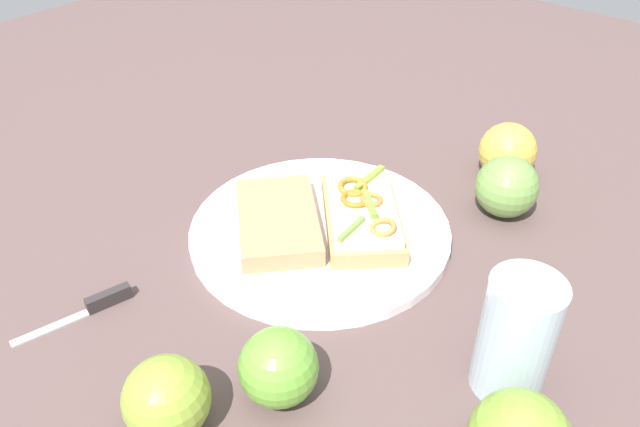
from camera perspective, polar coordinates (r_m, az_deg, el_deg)
The scene contains 10 objects.
ground_plane at distance 0.77m, azimuth 0.00°, elevation -1.95°, with size 2.00×2.00×0.00m, color brown.
plate at distance 0.77m, azimuth 0.00°, elevation -1.58°, with size 0.31×0.31×0.01m, color white.
sandwich at distance 0.76m, azimuth 3.81°, elevation -0.07°, with size 0.17×0.18×0.04m.
bread_slice_side at distance 0.76m, azimuth -3.81°, elevation -0.64°, with size 0.16×0.09×0.02m, color tan.
apple_0 at distance 0.58m, azimuth -3.76°, elevation -13.65°, with size 0.07×0.07×0.07m, color #69A839.
apple_1 at distance 0.57m, azimuth -13.65°, elevation -15.92°, with size 0.08×0.08×0.08m, color #8DAD3A.
apple_2 at distance 0.82m, azimuth 16.48°, elevation 2.34°, with size 0.08×0.08×0.08m, color #729E4B.
apple_3 at distance 0.90m, azimuth 16.54°, elevation 5.41°, with size 0.08×0.08×0.08m, color gold.
drinking_glass at distance 0.59m, azimuth 17.25°, elevation -10.55°, with size 0.07×0.07×0.12m, color silver.
knife at distance 0.71m, azimuth -19.73°, elevation -7.82°, with size 0.04×0.12×0.02m.
Camera 1 is at (0.39, -0.46, 0.48)m, focal length 35.53 mm.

